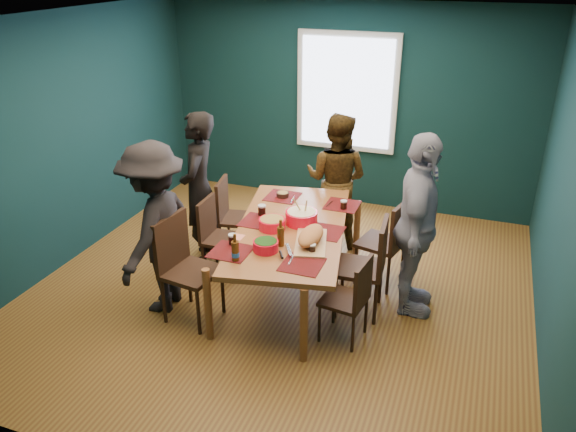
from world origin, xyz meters
The scene contains 26 objects.
room centered at (0.00, 0.27, 1.37)m, with size 5.01×5.01×2.71m.
dining_table centered at (0.13, -0.07, 0.71)m, with size 1.41×2.21×0.78m.
chair_left_far centered at (-0.82, 0.56, 0.53)m, with size 0.48×0.48×0.90m.
chair_left_mid centered at (-0.78, 0.08, 0.51)m, with size 0.40×0.40×0.87m.
chair_left_near centered at (-0.71, -0.75, 0.60)m, with size 0.52×0.52×1.03m.
chair_right_far centered at (1.02, 0.47, 0.56)m, with size 0.53×0.53×0.96m.
chair_right_mid centered at (0.94, -0.11, 0.57)m, with size 0.48×0.48×0.98m.
chair_right_near centered at (0.89, -0.59, 0.48)m, with size 0.42×0.42×0.83m.
person_far_left centered at (-1.08, 0.31, 0.86)m, with size 0.63×0.41×1.72m, color black.
person_back centered at (0.22, 1.27, 0.80)m, with size 0.77×0.60×1.59m, color black.
person_right centered at (1.31, 0.10, 0.90)m, with size 1.06×0.44×1.80m, color white.
person_near_left centered at (-1.01, -0.68, 0.85)m, with size 1.10×0.63×1.70m, color black.
bowl_salad centered at (-0.03, -0.17, 0.84)m, with size 0.26×0.26×0.11m.
bowl_dumpling centered at (0.20, 0.04, 0.85)m, with size 0.32×0.32×0.30m.
bowl_herbs centered at (0.08, -0.60, 0.83)m, with size 0.23×0.23×0.10m.
cutting_board centered at (0.42, -0.35, 0.85)m, with size 0.41×0.71×0.15m.
small_bowl centered at (-0.20, 0.59, 0.81)m, with size 0.14×0.14×0.06m.
beer_bottle_a centered at (-0.10, -0.86, 0.87)m, with size 0.07×0.07×0.26m.
beer_bottle_b centered at (0.17, -0.47, 0.88)m, with size 0.07×0.07×0.26m.
cola_glass_a centered at (-0.25, -0.60, 0.84)m, with size 0.08×0.08×0.10m.
cola_glass_b centered at (0.49, -0.51, 0.83)m, with size 0.06×0.06×0.09m.
cola_glass_c centered at (0.51, 0.51, 0.83)m, with size 0.07×0.07×0.10m.
cola_glass_d centered at (-0.24, 0.08, 0.84)m, with size 0.08×0.08×0.11m.
napkin_a centered at (0.50, -0.02, 0.78)m, with size 0.14×0.14×0.00m, color #E77961.
napkin_b centered at (-0.28, -0.45, 0.78)m, with size 0.12×0.12×0.00m, color #E77961.
napkin_c centered at (0.43, -0.72, 0.78)m, with size 0.14×0.14×0.00m, color #E77961.
Camera 1 is at (1.78, -4.71, 3.21)m, focal length 35.00 mm.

